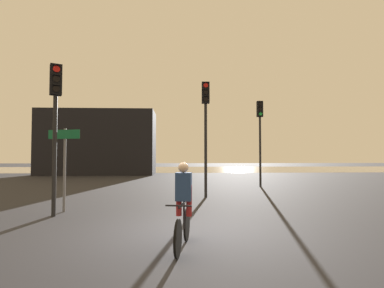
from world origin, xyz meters
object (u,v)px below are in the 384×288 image
object	(u,v)px
traffic_light_far_right	(260,127)
cyclist	(183,204)
direction_sign_post	(64,157)
traffic_light_center	(206,118)
distant_building	(99,143)
traffic_light_near_left	(55,110)

from	to	relation	value
traffic_light_far_right	cyclist	distance (m)	12.13
direction_sign_post	traffic_light_center	bearing A→B (deg)	-131.86
distant_building	traffic_light_center	distance (m)	17.57
traffic_light_center	cyclist	xyz separation A→B (m)	(-1.05, -6.74, -2.53)
traffic_light_center	cyclist	world-z (taller)	traffic_light_center
traffic_light_near_left	traffic_light_center	bearing A→B (deg)	-169.53
traffic_light_center	cyclist	size ratio (longest dim) A/B	2.87
traffic_light_far_right	direction_sign_post	world-z (taller)	traffic_light_far_right
traffic_light_near_left	direction_sign_post	world-z (taller)	traffic_light_near_left
traffic_light_far_right	cyclist	world-z (taller)	traffic_light_far_right
traffic_light_near_left	direction_sign_post	xyz separation A→B (m)	(0.02, 0.69, -1.37)
distant_building	traffic_light_near_left	size ratio (longest dim) A/B	2.32
direction_sign_post	cyclist	distance (m)	5.30
distant_building	traffic_light_center	world-z (taller)	distant_building
distant_building	direction_sign_post	size ratio (longest dim) A/B	3.93
traffic_light_far_right	cyclist	size ratio (longest dim) A/B	2.86
distant_building	traffic_light_near_left	xyz separation A→B (m)	(3.77, -19.06, 0.15)
traffic_light_center	traffic_light_far_right	bearing A→B (deg)	-128.16
direction_sign_post	traffic_light_far_right	bearing A→B (deg)	-122.93
distant_building	direction_sign_post	distance (m)	18.80
distant_building	cyclist	world-z (taller)	distant_building
traffic_light_center	direction_sign_post	bearing A→B (deg)	33.83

